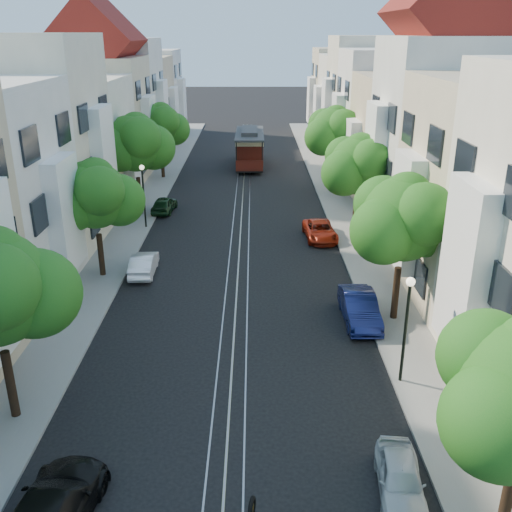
{
  "coord_description": "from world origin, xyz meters",
  "views": [
    {
      "loc": [
        0.85,
        -14.01,
        12.18
      ],
      "look_at": [
        0.97,
        11.35,
        2.2
      ],
      "focal_mm": 40.0,
      "sensor_mm": 36.0,
      "label": 1
    }
  ],
  "objects_px": {
    "tree_e_c": "(359,167)",
    "parked_car_e_near": "(400,478)",
    "tree_w_c": "(136,144)",
    "parked_car_e_far": "(320,231)",
    "tree_w_d": "(161,126)",
    "tree_w_b": "(96,197)",
    "parked_car_w_mid": "(144,264)",
    "parked_car_w_far": "(164,204)",
    "lamp_west": "(143,187)",
    "tree_e_d": "(335,132)",
    "lamp_east": "(407,315)",
    "tree_e_b": "(404,221)",
    "cable_car": "(250,146)",
    "parked_car_e_mid": "(359,308)"
  },
  "relations": [
    {
      "from": "tree_w_b",
      "to": "lamp_east",
      "type": "relative_size",
      "value": 1.51
    },
    {
      "from": "cable_car",
      "to": "parked_car_e_far",
      "type": "height_order",
      "value": "cable_car"
    },
    {
      "from": "tree_w_c",
      "to": "parked_car_w_mid",
      "type": "bearing_deg",
      "value": -78.89
    },
    {
      "from": "tree_w_b",
      "to": "lamp_east",
      "type": "xyz_separation_m",
      "value": [
        13.44,
        -9.98,
        -1.55
      ]
    },
    {
      "from": "tree_e_b",
      "to": "tree_e_c",
      "type": "xyz_separation_m",
      "value": [
        -0.0,
        11.0,
        -0.13
      ]
    },
    {
      "from": "parked_car_e_mid",
      "to": "tree_e_d",
      "type": "bearing_deg",
      "value": 85.06
    },
    {
      "from": "tree_w_c",
      "to": "parked_car_w_mid",
      "type": "height_order",
      "value": "tree_w_c"
    },
    {
      "from": "parked_car_e_near",
      "to": "lamp_west",
      "type": "bearing_deg",
      "value": 121.67
    },
    {
      "from": "tree_e_c",
      "to": "parked_car_w_mid",
      "type": "relative_size",
      "value": 1.89
    },
    {
      "from": "lamp_west",
      "to": "parked_car_e_near",
      "type": "relative_size",
      "value": 1.33
    },
    {
      "from": "parked_car_w_mid",
      "to": "parked_car_w_far",
      "type": "bearing_deg",
      "value": -88.55
    },
    {
      "from": "parked_car_e_near",
      "to": "tree_w_d",
      "type": "bearing_deg",
      "value": 113.95
    },
    {
      "from": "tree_w_b",
      "to": "lamp_west",
      "type": "height_order",
      "value": "tree_w_b"
    },
    {
      "from": "tree_w_b",
      "to": "parked_car_e_mid",
      "type": "xyz_separation_m",
      "value": [
        12.74,
        -5.12,
        -3.73
      ]
    },
    {
      "from": "tree_e_d",
      "to": "tree_w_b",
      "type": "relative_size",
      "value": 1.09
    },
    {
      "from": "tree_w_b",
      "to": "lamp_west",
      "type": "xyz_separation_m",
      "value": [
        0.84,
        8.02,
        -1.55
      ]
    },
    {
      "from": "tree_e_c",
      "to": "parked_car_e_far",
      "type": "xyz_separation_m",
      "value": [
        -2.22,
        -0.12,
        -4.05
      ]
    },
    {
      "from": "tree_e_c",
      "to": "lamp_east",
      "type": "xyz_separation_m",
      "value": [
        -0.96,
        -15.98,
        -1.75
      ]
    },
    {
      "from": "tree_e_c",
      "to": "parked_car_e_mid",
      "type": "height_order",
      "value": "tree_e_c"
    },
    {
      "from": "tree_w_c",
      "to": "tree_e_c",
      "type": "bearing_deg",
      "value": -19.15
    },
    {
      "from": "tree_w_c",
      "to": "parked_car_w_far",
      "type": "relative_size",
      "value": 2.08
    },
    {
      "from": "tree_e_c",
      "to": "lamp_west",
      "type": "bearing_deg",
      "value": 171.51
    },
    {
      "from": "lamp_east",
      "to": "cable_car",
      "type": "relative_size",
      "value": 0.49
    },
    {
      "from": "parked_car_e_near",
      "to": "parked_car_w_mid",
      "type": "height_order",
      "value": "parked_car_w_mid"
    },
    {
      "from": "lamp_east",
      "to": "parked_car_w_mid",
      "type": "distance_m",
      "value": 15.55
    },
    {
      "from": "tree_w_b",
      "to": "parked_car_w_mid",
      "type": "relative_size",
      "value": 1.82
    },
    {
      "from": "tree_e_d",
      "to": "lamp_east",
      "type": "height_order",
      "value": "tree_e_d"
    },
    {
      "from": "tree_e_b",
      "to": "parked_car_e_near",
      "type": "relative_size",
      "value": 2.13
    },
    {
      "from": "parked_car_w_far",
      "to": "cable_car",
      "type": "bearing_deg",
      "value": -106.01
    },
    {
      "from": "tree_e_c",
      "to": "tree_w_d",
      "type": "height_order",
      "value": "same"
    },
    {
      "from": "tree_w_d",
      "to": "cable_car",
      "type": "bearing_deg",
      "value": 33.23
    },
    {
      "from": "tree_e_c",
      "to": "tree_w_d",
      "type": "xyz_separation_m",
      "value": [
        -14.4,
        16.0,
        0.0
      ]
    },
    {
      "from": "tree_w_d",
      "to": "tree_e_c",
      "type": "bearing_deg",
      "value": -48.01
    },
    {
      "from": "parked_car_w_far",
      "to": "tree_e_d",
      "type": "bearing_deg",
      "value": -151.94
    },
    {
      "from": "tree_e_d",
      "to": "parked_car_e_near",
      "type": "bearing_deg",
      "value": -94.06
    },
    {
      "from": "parked_car_e_near",
      "to": "parked_car_e_mid",
      "type": "xyz_separation_m",
      "value": [
        0.64,
        10.32,
        0.13
      ]
    },
    {
      "from": "tree_w_c",
      "to": "parked_car_e_far",
      "type": "bearing_deg",
      "value": -22.81
    },
    {
      "from": "tree_e_c",
      "to": "parked_car_w_mid",
      "type": "distance_m",
      "value": 14.12
    },
    {
      "from": "tree_w_c",
      "to": "tree_e_d",
      "type": "bearing_deg",
      "value": 22.62
    },
    {
      "from": "parked_car_e_near",
      "to": "parked_car_w_far",
      "type": "bearing_deg",
      "value": 117.28
    },
    {
      "from": "tree_w_c",
      "to": "parked_car_e_far",
      "type": "relative_size",
      "value": 1.8
    },
    {
      "from": "tree_e_d",
      "to": "parked_car_w_mid",
      "type": "bearing_deg",
      "value": -126.58
    },
    {
      "from": "tree_w_d",
      "to": "parked_car_e_mid",
      "type": "relative_size",
      "value": 1.61
    },
    {
      "from": "tree_e_d",
      "to": "lamp_east",
      "type": "xyz_separation_m",
      "value": [
        -0.96,
        -26.98,
        -2.02
      ]
    },
    {
      "from": "tree_w_b",
      "to": "parked_car_w_mid",
      "type": "bearing_deg",
      "value": 10.89
    },
    {
      "from": "tree_e_d",
      "to": "parked_car_e_mid",
      "type": "height_order",
      "value": "tree_e_d"
    },
    {
      "from": "parked_car_e_near",
      "to": "tree_e_b",
      "type": "bearing_deg",
      "value": 83.61
    },
    {
      "from": "parked_car_e_mid",
      "to": "tree_w_c",
      "type": "bearing_deg",
      "value": 127.66
    },
    {
      "from": "tree_e_c",
      "to": "parked_car_e_near",
      "type": "relative_size",
      "value": 2.08
    },
    {
      "from": "tree_e_c",
      "to": "lamp_east",
      "type": "bearing_deg",
      "value": -93.44
    }
  ]
}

